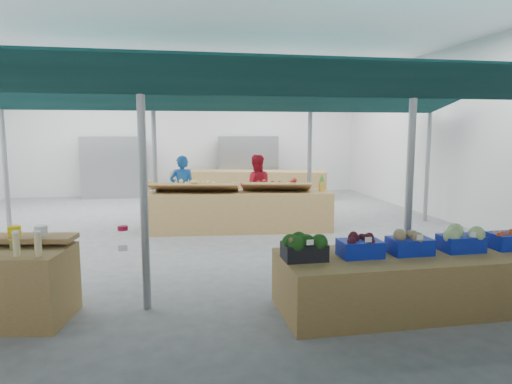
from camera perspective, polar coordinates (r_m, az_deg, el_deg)
floor at (r=9.90m, az=-6.55°, el=-5.28°), size 13.00×13.00×0.00m
hall at (r=11.09m, az=-7.32°, el=9.86°), size 13.00×13.00×13.00m
pole_grid at (r=8.01m, az=-0.44°, el=4.83°), size 10.00×4.60×3.00m
awnings at (r=8.02m, az=-0.44°, el=11.75°), size 9.50×7.08×0.30m
back_shelving_left at (r=15.77m, az=-17.35°, el=2.92°), size 2.00×0.50×2.00m
back_shelving_right at (r=15.90m, az=-1.00°, el=3.30°), size 2.00×0.50×2.00m
veg_counter at (r=6.18m, az=20.10°, el=-10.30°), size 3.61×1.21×0.70m
fruit_counter at (r=10.14m, az=-2.16°, el=-2.41°), size 4.15×1.37×0.87m
far_counter at (r=15.03m, az=-0.90°, el=0.95°), size 5.11×2.31×0.90m
vendor_left at (r=11.06m, az=-9.19°, el=0.33°), size 0.63×0.45×1.63m
vendor_right at (r=11.26m, az=0.01°, el=0.55°), size 0.85×0.69×1.63m
crate_broccoli at (r=5.42m, az=6.05°, el=-6.78°), size 0.50×0.40×0.35m
crate_beets at (r=5.67m, az=12.88°, el=-6.56°), size 0.50×0.40×0.29m
crate_celeriac at (r=5.95m, az=18.66°, el=-5.98°), size 0.50×0.40×0.31m
crate_cabbage at (r=6.32m, az=24.23°, el=-5.34°), size 0.50×0.40×0.35m
crate_carrots at (r=6.75m, az=29.10°, el=-5.25°), size 0.50×0.40×0.29m
sparrow at (r=5.24m, az=4.77°, el=-6.27°), size 0.12×0.09×0.11m
pole_ribbon at (r=5.45m, az=-16.32°, el=-4.59°), size 0.12×0.12×0.28m
apple_heap_yellow at (r=9.95m, az=-7.73°, el=0.85°), size 2.00×1.06×0.27m
apple_heap_red at (r=10.03m, az=2.56°, el=0.96°), size 1.61×0.98×0.27m
pineapple at (r=10.21m, az=8.23°, el=1.10°), size 0.14×0.14×0.39m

